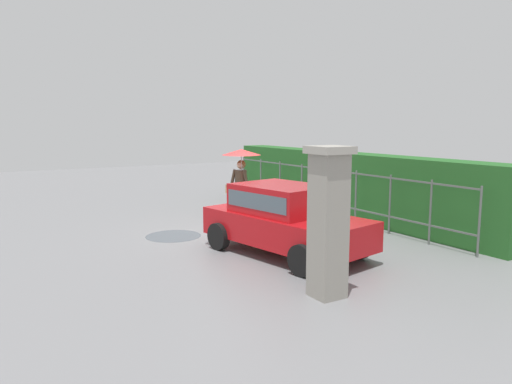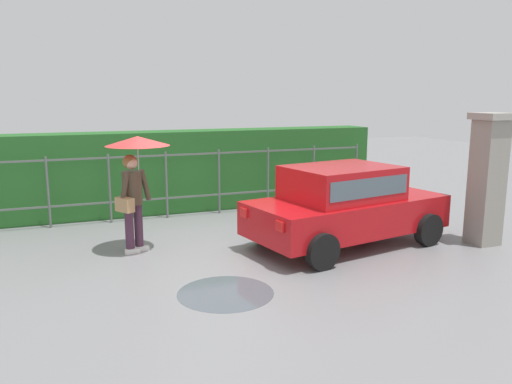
% 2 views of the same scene
% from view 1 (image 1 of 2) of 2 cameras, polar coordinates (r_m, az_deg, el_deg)
% --- Properties ---
extents(ground_plane, '(40.00, 40.00, 0.00)m').
position_cam_1_polar(ground_plane, '(12.47, -1.83, -4.65)').
color(ground_plane, slate).
extents(car, '(3.95, 2.40, 1.48)m').
position_cam_1_polar(car, '(10.19, 3.35, -2.95)').
color(car, '#B71116').
rests_on(car, ground).
extents(pedestrian, '(1.10, 1.10, 2.04)m').
position_cam_1_polar(pedestrian, '(13.62, -1.82, 2.97)').
color(pedestrian, '#47283D').
rests_on(pedestrian, ground).
extents(gate_pillar, '(0.60, 0.60, 2.42)m').
position_cam_1_polar(gate_pillar, '(7.67, 8.57, -3.41)').
color(gate_pillar, gray).
rests_on(gate_pillar, ground).
extents(fence_section, '(9.89, 0.05, 1.50)m').
position_cam_1_polar(fence_section, '(14.20, 8.40, 0.24)').
color(fence_section, '#59605B').
rests_on(fence_section, ground).
extents(hedge_row, '(10.84, 0.90, 1.90)m').
position_cam_1_polar(hedge_row, '(14.66, 10.62, 0.92)').
color(hedge_row, '#235B23').
rests_on(hedge_row, ground).
extents(puddle_near, '(1.36, 1.36, 0.00)m').
position_cam_1_polar(puddle_near, '(12.09, -9.78, -5.16)').
color(puddle_near, '#4C545B').
rests_on(puddle_near, ground).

